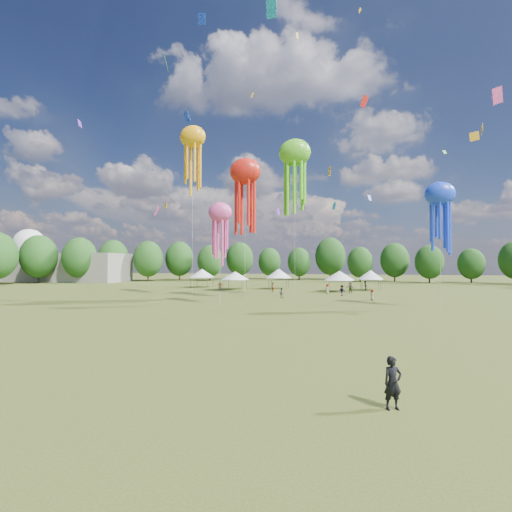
# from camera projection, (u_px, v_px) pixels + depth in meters

# --- Properties ---
(ground) EXTENTS (300.00, 300.00, 0.00)m
(ground) POSITION_uv_depth(u_px,v_px,m) (230.00, 377.00, 16.62)
(ground) COLOR #384416
(ground) RESTS_ON ground
(observer_main) EXTENTS (0.82, 0.69, 1.93)m
(observer_main) POSITION_uv_depth(u_px,v_px,m) (393.00, 383.00, 12.99)
(observer_main) COLOR black
(observer_main) RESTS_ON ground
(spectator_near) EXTENTS (0.83, 0.69, 1.54)m
(spectator_near) POSITION_uv_depth(u_px,v_px,m) (281.00, 293.00, 53.46)
(spectator_near) COLOR gray
(spectator_near) RESTS_ON ground
(spectators_far) EXTENTS (28.37, 20.21, 1.84)m
(spectators_far) POSITION_uv_depth(u_px,v_px,m) (327.00, 288.00, 62.10)
(spectators_far) COLOR gray
(spectators_far) RESTS_ON ground
(festival_tents) EXTENTS (40.37, 11.10, 4.18)m
(festival_tents) POSITION_uv_depth(u_px,v_px,m) (279.00, 274.00, 71.24)
(festival_tents) COLOR #47474C
(festival_tents) RESTS_ON ground
(show_kites) EXTENTS (36.96, 14.33, 26.57)m
(show_kites) POSITION_uv_depth(u_px,v_px,m) (268.00, 177.00, 51.49)
(show_kites) COLOR red
(show_kites) RESTS_ON ground
(small_kites) EXTENTS (66.70, 53.27, 44.39)m
(small_kites) POSITION_uv_depth(u_px,v_px,m) (293.00, 113.00, 58.56)
(small_kites) COLOR red
(small_kites) RESTS_ON ground
(treeline) EXTENTS (201.57, 95.24, 13.43)m
(treeline) POSITION_uv_depth(u_px,v_px,m) (291.00, 258.00, 78.72)
(treeline) COLOR #38281C
(treeline) RESTS_ON ground
(hangar) EXTENTS (40.00, 12.00, 8.00)m
(hangar) POSITION_uv_depth(u_px,v_px,m) (59.00, 267.00, 101.85)
(hangar) COLOR gray
(hangar) RESTS_ON ground
(radome) EXTENTS (9.00, 9.00, 16.00)m
(radome) POSITION_uv_depth(u_px,v_px,m) (29.00, 248.00, 111.10)
(radome) COLOR white
(radome) RESTS_ON ground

